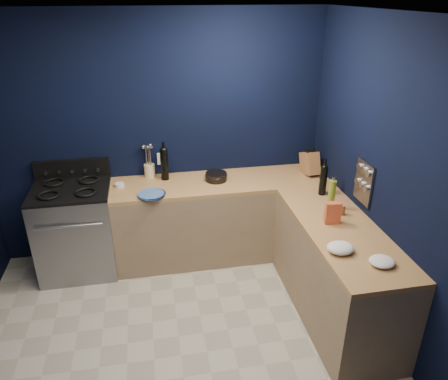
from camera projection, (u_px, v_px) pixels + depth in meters
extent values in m
cube|color=#B1AB9A|center=(181.00, 356.00, 3.50)|extent=(3.50, 3.50, 0.02)
cube|color=silver|center=(161.00, 14.00, 2.37)|extent=(3.50, 3.50, 0.02)
cube|color=black|center=(160.00, 139.00, 4.50)|extent=(3.50, 0.02, 2.60)
cube|color=black|center=(404.00, 197.00, 3.23)|extent=(0.02, 3.50, 2.60)
cube|color=#92785A|center=(221.00, 220.00, 4.68)|extent=(2.30, 0.63, 0.86)
cube|color=brown|center=(221.00, 183.00, 4.49)|extent=(2.30, 0.63, 0.04)
cube|color=#92785A|center=(335.00, 273.00, 3.80)|extent=(0.63, 1.67, 0.86)
cube|color=brown|center=(341.00, 230.00, 3.61)|extent=(0.63, 1.67, 0.04)
cube|color=gray|center=(77.00, 231.00, 4.40)|extent=(0.76, 0.66, 0.92)
cube|color=black|center=(73.00, 248.00, 4.12)|extent=(0.59, 0.02, 0.42)
cube|color=black|center=(70.00, 190.00, 4.20)|extent=(0.76, 0.66, 0.03)
cube|color=black|center=(72.00, 169.00, 4.42)|extent=(0.76, 0.06, 0.20)
cube|color=gray|center=(364.00, 182.00, 3.77)|extent=(0.02, 0.28, 0.38)
cube|color=white|center=(161.00, 159.00, 4.57)|extent=(0.09, 0.02, 0.13)
cylinder|color=#37529B|center=(151.00, 195.00, 4.14)|extent=(0.31, 0.31, 0.03)
cylinder|color=white|center=(120.00, 185.00, 4.35)|extent=(0.11, 0.11, 0.04)
cylinder|color=#F9E7C5|center=(150.00, 171.00, 4.55)|extent=(0.14, 0.14, 0.14)
cylinder|color=black|center=(164.00, 165.00, 4.45)|extent=(0.10, 0.10, 0.34)
cylinder|color=black|center=(216.00, 177.00, 4.48)|extent=(0.26, 0.26, 0.09)
cube|color=brown|center=(310.00, 163.00, 4.61)|extent=(0.17, 0.30, 0.30)
cylinder|color=black|center=(323.00, 181.00, 4.13)|extent=(0.09, 0.09, 0.29)
cylinder|color=olive|center=(332.00, 194.00, 3.87)|extent=(0.07, 0.07, 0.28)
cylinder|color=olive|center=(328.00, 207.00, 3.83)|extent=(0.05, 0.05, 0.10)
cylinder|color=olive|center=(342.00, 210.00, 3.79)|extent=(0.06, 0.06, 0.09)
cube|color=red|center=(333.00, 213.00, 3.63)|extent=(0.14, 0.08, 0.20)
ellipsoid|color=white|center=(340.00, 248.00, 3.25)|extent=(0.22, 0.19, 0.07)
ellipsoid|color=white|center=(382.00, 261.00, 3.10)|extent=(0.24, 0.23, 0.06)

